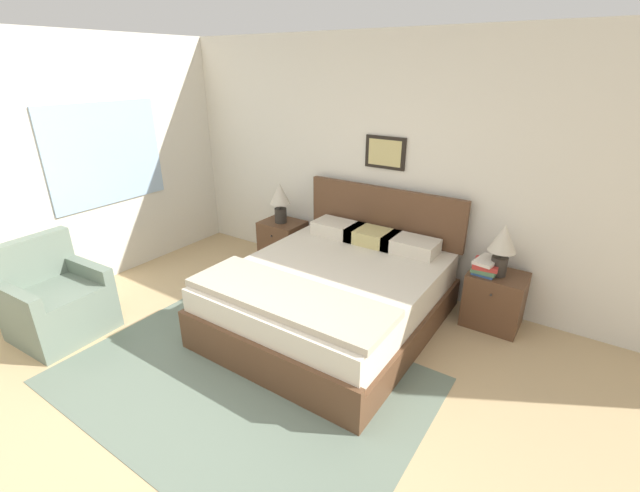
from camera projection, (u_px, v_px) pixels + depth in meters
ground_plane at (171, 462)px, 2.66m from camera, size 16.00×16.00×0.00m
wall_back at (391, 167)px, 4.44m from camera, size 7.73×0.09×2.60m
wall_left at (106, 162)px, 4.67m from camera, size 0.08×5.36×2.60m
area_rug_main at (241, 380)px, 3.35m from camera, size 2.79×1.92×0.01m
bed at (334, 294)px, 3.98m from camera, size 1.76×2.08×1.11m
armchair at (56, 303)px, 3.85m from camera, size 0.74×0.76×0.87m
nightstand_near_window at (283, 242)px, 5.27m from camera, size 0.50×0.43×0.53m
nightstand_by_door at (494, 299)px, 3.98m from camera, size 0.50×0.43×0.53m
table_lamp_near_window at (280, 198)px, 5.04m from camera, size 0.24×0.24×0.48m
table_lamp_by_door at (503, 244)px, 3.75m from camera, size 0.24×0.24×0.48m
book_thick_bottom at (485, 271)px, 3.90m from camera, size 0.20×0.24×0.03m
book_hardcover_middle at (486, 268)px, 3.89m from camera, size 0.21×0.25×0.04m
book_novel_upper at (486, 264)px, 3.87m from camera, size 0.24×0.27×0.04m
book_slim_near_top at (487, 261)px, 3.86m from camera, size 0.21×0.29×0.03m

